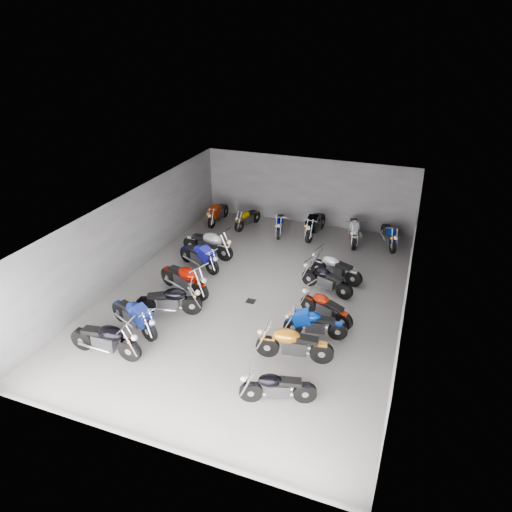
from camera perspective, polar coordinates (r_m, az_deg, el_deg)
The scene contains 24 objects.
ground at distance 16.41m, azimuth -0.03°, elevation -4.79°, with size 14.00×14.00×0.00m, color gray.
wall_back at distance 21.81m, azimuth 6.45°, elevation 8.05°, with size 10.00×0.10×3.20m, color gray.
wall_left at distance 17.82m, azimuth -15.30°, elevation 2.73°, with size 0.10×14.00×3.20m, color gray.
wall_right at distance 14.85m, azimuth 18.39°, elevation -2.87°, with size 0.10×14.00×3.20m, color gray.
ceiling at distance 14.95m, azimuth -0.04°, elevation 5.73°, with size 10.00×14.00×0.04m, color black.
drain_grate at distance 16.01m, azimuth -0.66°, elevation -5.66°, with size 0.32×0.32×0.01m, color black.
motorcycle_left_a at distance 14.03m, azimuth -18.29°, elevation -9.87°, with size 2.31×0.46×1.01m.
motorcycle_left_b at distance 14.82m, azimuth -15.01°, elevation -7.24°, with size 2.15×0.99×0.99m.
motorcycle_left_c at distance 15.32m, azimuth -10.80°, elevation -5.52°, with size 2.11×0.98×0.98m.
motorcycle_left_d at distance 16.42m, azimuth -8.96°, elevation -2.83°, with size 2.28×0.93×1.04m.
motorcycle_left_e at distance 17.99m, azimuth -7.10°, elevation -0.02°, with size 2.08×0.98×0.96m.
motorcycle_left_f at distance 18.84m, azimuth -5.99°, elevation 1.52°, with size 2.38×0.58×1.05m.
motorcycle_right_a at distance 12.00m, azimuth 2.64°, elevation -16.06°, with size 1.91×0.78×0.87m.
motorcycle_right_b at distance 13.25m, azimuth 4.71°, elevation -10.90°, with size 2.24×0.58×0.99m.
motorcycle_right_c at distance 14.20m, azimuth 7.33°, elevation -8.42°, with size 1.96×0.53×0.87m.
motorcycle_right_d at distance 15.00m, azimuth 8.68°, elevation -6.36°, with size 1.89×0.91×0.88m.
motorcycle_right_e at distance 16.50m, azimuth 8.77°, elevation -2.95°, with size 2.00×0.78×0.91m.
motorcycle_right_f at distance 17.29m, azimuth 9.86°, elevation -1.50°, with size 2.07×0.68×0.93m.
motorcycle_back_a at distance 22.13m, azimuth -4.79°, elevation 5.40°, with size 0.41×2.10×0.92m.
motorcycle_back_b at distance 21.55m, azimuth -1.08°, elevation 4.76°, with size 0.61×1.91×0.85m.
motorcycle_back_c at distance 20.93m, azimuth 2.98°, elevation 4.05°, with size 0.61×1.96×0.87m.
motorcycle_back_d at distance 20.77m, azimuth 7.43°, elevation 3.96°, with size 0.52×2.39×1.05m.
motorcycle_back_e at distance 20.48m, azimuth 12.12°, elevation 3.18°, with size 0.66×2.32×1.03m.
motorcycle_back_f at distance 20.51m, azimuth 16.30°, elevation 2.54°, with size 0.87×2.06×0.94m.
Camera 1 is at (4.85, -13.04, 8.70)m, focal length 32.00 mm.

